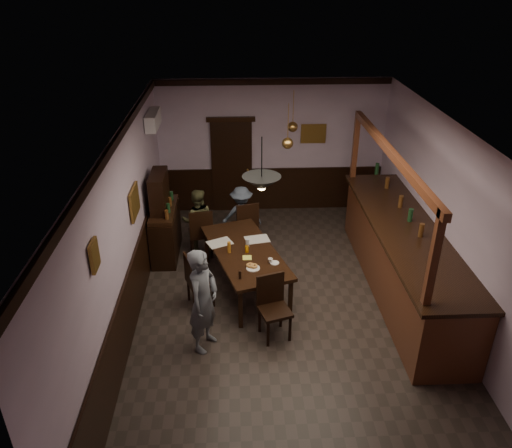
{
  "coord_description": "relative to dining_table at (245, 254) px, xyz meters",
  "views": [
    {
      "loc": [
        -0.84,
        -6.55,
        5.1
      ],
      "look_at": [
        -0.49,
        1.0,
        1.15
      ],
      "focal_mm": 35.0,
      "sensor_mm": 36.0,
      "label": 1
    }
  ],
  "objects": [
    {
      "name": "pendant_brass_mid",
      "position": [
        0.79,
        1.04,
        1.61
      ],
      "size": [
        0.2,
        0.2,
        0.81
      ],
      "color": "#BF8C3F",
      "rests_on": "ground"
    },
    {
      "name": "pastry_ring_a",
      "position": [
        0.07,
        -0.53,
        0.1
      ],
      "size": [
        0.13,
        0.13,
        0.04
      ],
      "primitive_type": "torus",
      "color": "#C68C47",
      "rests_on": "pastry_plate"
    },
    {
      "name": "door_back",
      "position": [
        -0.21,
        3.15,
        0.36
      ],
      "size": [
        0.9,
        0.06,
        2.1
      ],
      "primitive_type": "cube",
      "color": "black",
      "rests_on": "ground"
    },
    {
      "name": "person_seated_right",
      "position": [
        -0.03,
        1.61,
        -0.07
      ],
      "size": [
        0.8,
        0.47,
        1.23
      ],
      "primitive_type": "imported",
      "rotation": [
        0.0,
        0.0,
        3.16
      ],
      "color": "#4C596C",
      "rests_on": "ground"
    },
    {
      "name": "picture_left_small",
      "position": [
        -1.77,
        -2.4,
        1.46
      ],
      "size": [
        0.04,
        0.28,
        0.36
      ],
      "color": "olive",
      "rests_on": "ground"
    },
    {
      "name": "bar_counter",
      "position": [
        2.69,
        -0.19,
        -0.03
      ],
      "size": [
        1.08,
        4.62,
        2.59
      ],
      "color": "#4E2514",
      "rests_on": "ground"
    },
    {
      "name": "pendant_iron",
      "position": [
        0.24,
        -0.76,
        1.63
      ],
      "size": [
        0.56,
        0.56,
        0.8
      ],
      "color": "black",
      "rests_on": "ground"
    },
    {
      "name": "napkin",
      "position": [
        0.03,
        -0.24,
        0.07
      ],
      "size": [
        0.19,
        0.19,
        0.0
      ],
      "primitive_type": "cube",
      "rotation": [
        0.0,
        0.0,
        0.3
      ],
      "color": "#E9ED57",
      "rests_on": "dining_table"
    },
    {
      "name": "newspaper_left",
      "position": [
        -0.44,
        0.28,
        0.07
      ],
      "size": [
        0.51,
        0.45,
        0.01
      ],
      "primitive_type": "cube",
      "rotation": [
        0.0,
        0.0,
        0.44
      ],
      "color": "silver",
      "rests_on": "dining_table"
    },
    {
      "name": "person_standing",
      "position": [
        -0.63,
        -1.5,
        0.14
      ],
      "size": [
        0.61,
        0.71,
        1.64
      ],
      "primitive_type": "imported",
      "rotation": [
        0.0,
        0.0,
        1.12
      ],
      "color": "slate",
      "rests_on": "ground"
    },
    {
      "name": "water_glass",
      "position": [
        0.05,
        0.12,
        0.14
      ],
      "size": [
        0.06,
        0.06,
        0.15
      ],
      "primitive_type": "cylinder",
      "color": "silver",
      "rests_on": "dining_table"
    },
    {
      "name": "pastry_plate",
      "position": [
        0.12,
        -0.58,
        0.07
      ],
      "size": [
        0.22,
        0.22,
        0.01
      ],
      "primitive_type": "cylinder",
      "color": "white",
      "rests_on": "dining_table"
    },
    {
      "name": "pendant_brass_far",
      "position": [
        0.99,
        2.02,
        1.61
      ],
      "size": [
        0.2,
        0.2,
        0.81
      ],
      "color": "#BF8C3F",
      "rests_on": "ground"
    },
    {
      "name": "pastry_ring_b",
      "position": [
        0.13,
        -0.56,
        0.1
      ],
      "size": [
        0.13,
        0.13,
        0.04
      ],
      "primitive_type": "torus",
      "color": "#C68C47",
      "rests_on": "pastry_plate"
    },
    {
      "name": "chair_near",
      "position": [
        0.39,
        -1.26,
        -0.13
      ],
      "size": [
        0.55,
        0.55,
        1.01
      ],
      "rotation": [
        0.0,
        0.0,
        0.31
      ],
      "color": "black",
      "rests_on": "ground"
    },
    {
      "name": "beer_glass",
      "position": [
        -0.27,
        -0.05,
        0.16
      ],
      "size": [
        0.06,
        0.06,
        0.2
      ],
      "primitive_type": "cylinder",
      "color": "#BF721E",
      "rests_on": "dining_table"
    },
    {
      "name": "chair_far_left",
      "position": [
        -0.81,
        1.07,
        -0.13
      ],
      "size": [
        0.51,
        0.51,
        1.02
      ],
      "rotation": [
        0.0,
        0.0,
        3.31
      ],
      "color": "black",
      "rests_on": "ground"
    },
    {
      "name": "saucer",
      "position": [
        0.47,
        -0.43,
        0.07
      ],
      "size": [
        0.15,
        0.15,
        0.01
      ],
      "primitive_type": "cylinder",
      "color": "white",
      "rests_on": "dining_table"
    },
    {
      "name": "picture_back",
      "position": [
        1.59,
        3.16,
        1.11
      ],
      "size": [
        0.55,
        0.04,
        0.42
      ],
      "color": "olive",
      "rests_on": "ground"
    },
    {
      "name": "room",
      "position": [
        0.69,
        -0.8,
        0.81
      ],
      "size": [
        5.01,
        8.01,
        3.01
      ],
      "color": "#2D2621",
      "rests_on": "ground"
    },
    {
      "name": "chair_side",
      "position": [
        -0.83,
        -0.47,
        -0.17
      ],
      "size": [
        0.53,
        0.53,
        0.94
      ],
      "rotation": [
        0.0,
        0.0,
        1.93
      ],
      "color": "black",
      "rests_on": "ground"
    },
    {
      "name": "person_seated_left",
      "position": [
        -0.89,
        1.35,
        -0.03
      ],
      "size": [
        0.65,
        0.51,
        1.3
      ],
      "primitive_type": "imported",
      "rotation": [
        0.0,
        0.0,
        3.17
      ],
      "color": "brown",
      "rests_on": "ground"
    },
    {
      "name": "coffee_cup",
      "position": [
        0.41,
        -0.42,
        0.11
      ],
      "size": [
        0.1,
        0.1,
        0.07
      ],
      "primitive_type": "imported",
      "rotation": [
        0.0,
        0.0,
        0.3
      ],
      "color": "white",
      "rests_on": "saucer"
    },
    {
      "name": "chair_far_right",
      "position": [
        0.06,
        1.34,
        -0.12
      ],
      "size": [
        0.55,
        0.55,
        1.03
      ],
      "rotation": [
        0.0,
        0.0,
        3.42
      ],
      "color": "black",
      "rests_on": "ground"
    },
    {
      "name": "soda_can",
      "position": [
        0.03,
        -0.06,
        0.12
      ],
      "size": [
        0.07,
        0.07,
        0.12
      ],
      "primitive_type": "cylinder",
      "color": "#FE9C15",
      "rests_on": "dining_table"
    },
    {
      "name": "ac_unit",
      "position": [
        -1.69,
        2.1,
        1.76
      ],
      "size": [
        0.2,
        0.85,
        0.3
      ],
      "color": "white",
      "rests_on": "ground"
    },
    {
      "name": "pepper_mill",
      "position": [
        -0.1,
        -0.86,
        0.13
      ],
      "size": [
        0.04,
        0.04,
        0.14
      ],
      "primitive_type": "cylinder",
      "color": "black",
      "rests_on": "dining_table"
    },
    {
      "name": "sideboard",
      "position": [
        -1.52,
        1.21,
        -0.0
      ],
      "size": [
        0.46,
        1.29,
        1.7
      ],
      "color": "black",
      "rests_on": "ground"
    },
    {
      "name": "dining_table",
      "position": [
        0.0,
        0.0,
        0.0
      ],
      "size": [
        1.6,
        2.4,
        0.75
      ],
      "rotation": [
        0.0,
        0.0,
        0.3
      ],
      "color": "black",
      "rests_on": "ground"
    },
    {
      "name": "newspaper_right",
      "position": [
        0.23,
        0.37,
        0.07
      ],
      "size": [
        0.47,
        0.38,
        0.01
      ],
      "primitive_type": "cube",
      "rotation": [
        0.0,
        0.0,
        0.19
      ],
      "color": "silver",
      "rests_on": "dining_table"
    },
    {
      "name": "picture_left_large",
      "position": [
        -1.77,
        0.0,
        1.01
      ],
      "size": [
        0.04,
        0.62,
        0.48
      ],
      "color": "olive",
      "rests_on": "ground"
    }
  ]
}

